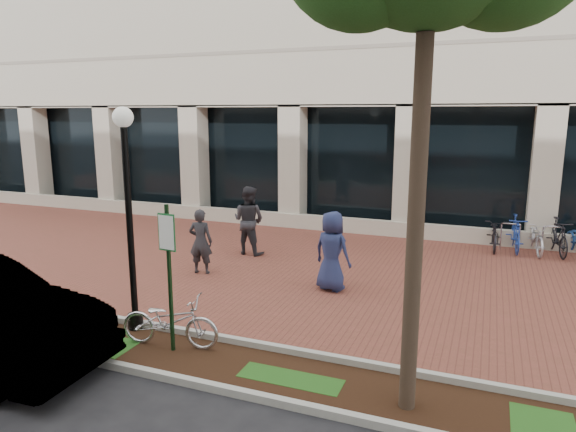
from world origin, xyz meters
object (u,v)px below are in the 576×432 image
at_px(locked_bicycle, 170,321).
at_px(bike_rack_cluster, 558,238).
at_px(pedestrian_mid, 249,220).
at_px(pedestrian_right, 332,251).
at_px(parking_sign, 168,260).
at_px(pedestrian_left, 201,242).
at_px(lamppost, 129,208).

height_order(locked_bicycle, bike_rack_cluster, bike_rack_cluster).
xyz_separation_m(pedestrian_mid, pedestrian_right, (3.08, -2.06, -0.06)).
xyz_separation_m(parking_sign, bike_rack_cluster, (6.71, 9.13, -1.11)).
bearing_deg(locked_bicycle, pedestrian_mid, 3.19).
bearing_deg(pedestrian_left, parking_sign, 104.30).
relative_size(pedestrian_mid, bike_rack_cluster, 0.46).
relative_size(pedestrian_right, bike_rack_cluster, 0.43).
xyz_separation_m(locked_bicycle, pedestrian_left, (-1.65, 3.77, 0.36)).
bearing_deg(pedestrian_right, bike_rack_cluster, -118.09).
distance_m(lamppost, pedestrian_mid, 5.65).
relative_size(pedestrian_left, pedestrian_mid, 0.84).
distance_m(pedestrian_left, pedestrian_right, 3.40).
bearing_deg(pedestrian_left, bike_rack_cluster, -158.63).
xyz_separation_m(parking_sign, pedestrian_right, (1.61, 3.95, -0.69)).
bearing_deg(bike_rack_cluster, lamppost, -140.55).
bearing_deg(parking_sign, locked_bicycle, 137.95).
relative_size(lamppost, pedestrian_mid, 2.09).
relative_size(lamppost, pedestrian_left, 2.48).
bearing_deg(parking_sign, bike_rack_cluster, 59.71).
xyz_separation_m(lamppost, locked_bicycle, (1.03, -0.38, -1.85)).
bearing_deg(pedestrian_right, locked_bicycle, 81.80).
bearing_deg(locked_bicycle, pedestrian_right, -34.31).
bearing_deg(lamppost, pedestrian_right, 50.96).
relative_size(pedestrian_mid, pedestrian_right, 1.07).
distance_m(parking_sign, pedestrian_left, 4.37).
distance_m(parking_sign, bike_rack_cluster, 11.39).
xyz_separation_m(pedestrian_right, bike_rack_cluster, (5.10, 5.19, -0.42)).
xyz_separation_m(parking_sign, pedestrian_left, (-1.78, 3.91, -0.78)).
distance_m(locked_bicycle, pedestrian_mid, 6.03).
bearing_deg(pedestrian_right, parking_sign, 84.22).
bearing_deg(pedestrian_right, pedestrian_mid, -17.32).
relative_size(pedestrian_left, pedestrian_right, 0.90).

